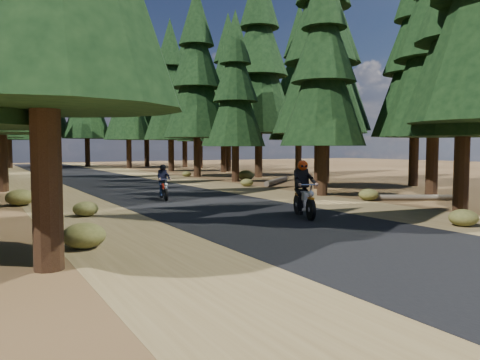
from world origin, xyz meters
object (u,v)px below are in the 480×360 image
object	(u,v)px
log_near	(277,181)
rider_follow	(164,188)
rider_lead	(304,199)
log_far	(414,197)

from	to	relation	value
log_near	rider_follow	bearing A→B (deg)	165.55
rider_lead	log_near	bearing A→B (deg)	-101.25
log_far	rider_lead	distance (m)	7.04
log_far	rider_lead	bearing A→B (deg)	-137.48
log_near	log_far	distance (m)	10.21
rider_lead	rider_follow	size ratio (longest dim) A/B	1.21
log_far	rider_follow	bearing A→B (deg)	178.86
log_far	rider_follow	distance (m)	10.38
log_far	log_near	bearing A→B (deg)	119.20
rider_lead	log_far	bearing A→B (deg)	-147.90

